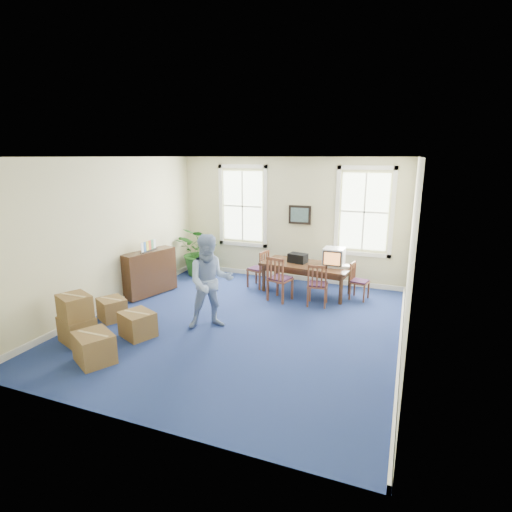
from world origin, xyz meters
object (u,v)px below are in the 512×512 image
(crt_tv, at_px, (334,257))
(credenza, at_px, (150,273))
(man, at_px, (210,282))
(cardboard_boxes, at_px, (91,317))
(chair_near_left, at_px, (280,278))
(conference_table, at_px, (306,278))
(potted_plant, at_px, (200,251))

(crt_tv, relative_size, credenza, 0.38)
(man, distance_m, cardboard_boxes, 2.19)
(cardboard_boxes, bearing_deg, chair_near_left, 52.17)
(conference_table, height_order, credenza, credenza)
(crt_tv, height_order, credenza, crt_tv)
(potted_plant, bearing_deg, chair_near_left, -22.40)
(conference_table, bearing_deg, cardboard_boxes, -119.79)
(chair_near_left, distance_m, cardboard_boxes, 4.05)
(conference_table, bearing_deg, man, -108.15)
(potted_plant, bearing_deg, cardboard_boxes, -87.83)
(credenza, bearing_deg, crt_tv, 36.55)
(conference_table, height_order, crt_tv, crt_tv)
(potted_plant, relative_size, cardboard_boxes, 0.85)
(chair_near_left, height_order, potted_plant, potted_plant)
(conference_table, height_order, man, man)
(crt_tv, height_order, man, man)
(conference_table, relative_size, credenza, 1.60)
(crt_tv, relative_size, cardboard_boxes, 0.32)
(chair_near_left, xyz_separation_m, potted_plant, (-2.64, 1.09, 0.16))
(conference_table, height_order, potted_plant, potted_plant)
(cardboard_boxes, bearing_deg, potted_plant, 92.17)
(crt_tv, relative_size, chair_near_left, 0.49)
(chair_near_left, relative_size, cardboard_boxes, 0.65)
(man, bearing_deg, chair_near_left, 34.02)
(credenza, height_order, potted_plant, potted_plant)
(crt_tv, relative_size, potted_plant, 0.38)
(conference_table, distance_m, crt_tv, 0.85)
(crt_tv, relative_size, man, 0.28)
(chair_near_left, bearing_deg, man, 82.46)
(man, height_order, credenza, man)
(crt_tv, distance_m, credenza, 4.35)
(potted_plant, height_order, cardboard_boxes, potted_plant)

